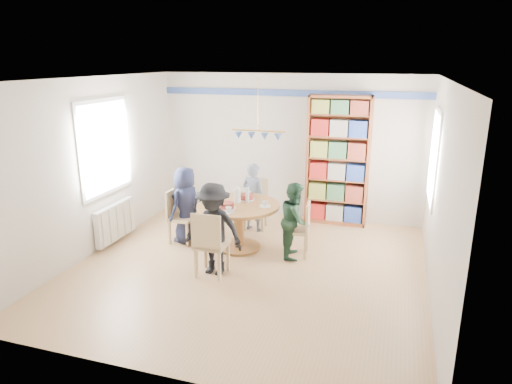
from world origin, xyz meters
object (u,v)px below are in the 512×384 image
at_px(radiator, 115,222).
at_px(dining_table, 239,215).
at_px(chair_near, 210,242).
at_px(person_left, 186,205).
at_px(bookshelf, 338,162).
at_px(chair_left, 178,214).
at_px(person_right, 295,220).
at_px(person_far, 254,197).
at_px(chair_right, 301,227).
at_px(chair_far, 256,201).
at_px(person_near, 214,229).

xyz_separation_m(radiator, dining_table, (2.05, 0.36, 0.21)).
distance_m(radiator, chair_near, 2.14).
height_order(person_left, bookshelf, bookshelf).
xyz_separation_m(chair_left, person_right, (1.98, 0.00, 0.10)).
height_order(radiator, bookshelf, bookshelf).
relative_size(radiator, person_far, 0.82).
xyz_separation_m(person_left, person_right, (1.86, -0.06, -0.05)).
relative_size(radiator, chair_right, 1.17).
distance_m(person_left, person_right, 1.86).
distance_m(radiator, chair_far, 2.45).
relative_size(radiator, person_near, 0.75).
height_order(chair_right, bookshelf, bookshelf).
bearing_deg(person_far, person_near, 105.16).
height_order(chair_near, bookshelf, bookshelf).
bearing_deg(person_far, chair_right, 157.02).
relative_size(chair_far, person_near, 0.68).
relative_size(dining_table, person_far, 1.06).
bearing_deg(chair_near, person_near, 84.88).
relative_size(chair_right, person_far, 0.70).
relative_size(chair_right, person_right, 0.73).
xyz_separation_m(chair_far, person_far, (0.00, -0.16, 0.11)).
relative_size(person_right, person_far, 0.96).
xyz_separation_m(person_right, person_near, (-0.96, -0.92, 0.08)).
bearing_deg(person_right, chair_left, 81.51).
bearing_deg(person_left, person_near, 60.62).
relative_size(dining_table, chair_far, 1.44).
distance_m(person_right, bookshelf, 1.85).
height_order(person_near, bookshelf, bookshelf).
bearing_deg(radiator, dining_table, 9.86).
bearing_deg(bookshelf, chair_near, -116.22).
distance_m(chair_right, person_left, 1.95).
distance_m(dining_table, person_left, 0.94).
distance_m(dining_table, person_far, 0.85).
relative_size(person_left, person_far, 1.04).
bearing_deg(dining_table, chair_far, 91.34).
height_order(radiator, chair_near, chair_near).
relative_size(chair_far, person_right, 0.77).
bearing_deg(bookshelf, chair_left, -144.04).
xyz_separation_m(chair_right, bookshelf, (0.31, 1.65, 0.68)).
height_order(chair_right, person_near, person_near).
bearing_deg(chair_right, chair_far, 136.53).
bearing_deg(person_near, radiator, 167.66).
relative_size(dining_table, chair_right, 1.52).
bearing_deg(bookshelf, person_far, -148.04).
xyz_separation_m(chair_right, person_right, (-0.09, -0.06, 0.12)).
bearing_deg(dining_table, bookshelf, 52.04).
relative_size(dining_table, bookshelf, 0.55).
height_order(radiator, person_far, person_far).
relative_size(person_right, bookshelf, 0.50).
relative_size(chair_left, bookshelf, 0.38).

